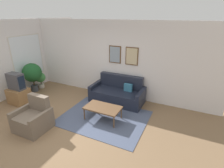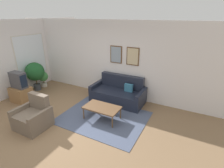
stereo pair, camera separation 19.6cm
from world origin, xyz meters
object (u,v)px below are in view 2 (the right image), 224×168
Objects in this scene: tv at (18,80)px; potted_plant_tall at (35,72)px; couch at (118,93)px; coffee_table at (102,108)px; armchair at (33,117)px.

tv is 0.99m from potted_plant_tall.
couch is at bearing 10.88° from potted_plant_tall.
tv is at bearing -71.15° from potted_plant_tall.
potted_plant_tall reaches higher than couch.
potted_plant_tall reaches higher than coffee_table.
potted_plant_tall is at bearing 108.85° from tv.
couch is 2.07× the size of armchair.
potted_plant_tall is at bearing -169.12° from couch.
coffee_table is at bearing -9.86° from potted_plant_tall.
tv is (-3.07, -0.35, 0.43)m from coffee_table.
potted_plant_tall is (-3.39, 0.59, 0.39)m from coffee_table.
coffee_table is 1.81× the size of tv.
armchair is 0.77× the size of potted_plant_tall.
tv is 1.90m from armchair.
coffee_table is 3.46m from potted_plant_tall.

